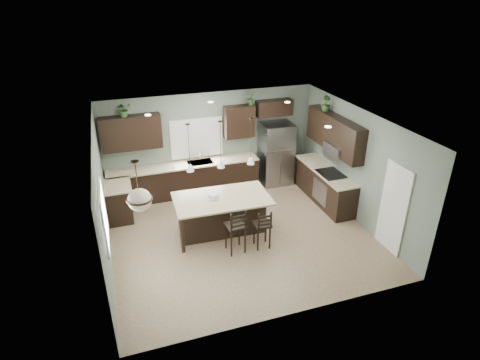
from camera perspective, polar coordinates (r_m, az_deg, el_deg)
name	(u,v)px	position (r m, az deg, el deg)	size (l,w,h in m)	color
ground	(241,234)	(9.73, 0.19, -7.70)	(6.00, 6.00, 0.00)	#9E8466
pantry_door	(393,208)	(9.36, 20.98, -3.80)	(0.04, 0.82, 2.04)	white
window_back	(197,138)	(11.30, -6.20, 5.97)	(1.35, 0.02, 1.00)	white
window_left	(103,216)	(7.88, -18.91, -4.82)	(0.02, 1.10, 1.00)	white
left_return_cabs	(119,202)	(10.60, -16.85, -3.06)	(0.60, 0.90, 0.90)	black
left_return_countertop	(117,186)	(10.38, -17.07, -0.78)	(0.66, 0.96, 0.04)	beige
back_lower_cabs	(185,180)	(11.40, -7.82, 0.03)	(4.20, 0.60, 0.90)	black
back_countertop	(184,165)	(11.18, -7.94, 2.15)	(4.20, 0.66, 0.04)	beige
sink_inset	(200,162)	(11.25, -5.70, 2.52)	(0.70, 0.45, 0.01)	gray
faucet	(200,158)	(11.17, -5.70, 3.15)	(0.02, 0.02, 0.28)	silver
back_upper_left	(131,133)	(10.82, -15.23, 6.50)	(1.55, 0.34, 0.90)	black
back_upper_right	(239,122)	(11.33, -0.13, 8.31)	(0.85, 0.34, 0.90)	black
fridge_header	(274,108)	(11.60, 4.87, 10.19)	(1.05, 0.34, 0.45)	black
right_lower_cabs	(325,186)	(11.20, 11.93, -0.81)	(0.60, 2.35, 0.90)	black
right_countertop	(326,170)	(10.99, 12.07, 1.36)	(0.66, 2.35, 0.04)	beige
cooktop	(331,174)	(10.77, 12.79, 0.90)	(0.58, 0.75, 0.02)	black
wall_oven_front	(319,192)	(10.85, 11.24, -1.66)	(0.01, 0.72, 0.60)	gray
right_upper_cabs	(334,133)	(10.69, 13.28, 6.49)	(0.34, 2.35, 0.90)	black
microwave	(337,152)	(10.58, 13.58, 3.94)	(0.40, 0.75, 0.40)	gray
refrigerator	(276,154)	(11.84, 5.14, 3.73)	(0.90, 0.74, 1.85)	gray
kitchen_island	(222,215)	(9.60, -2.55, -4.97)	(2.24, 1.27, 0.92)	black
serving_dish	(213,196)	(9.30, -3.81, -2.33)	(0.24, 0.24, 0.14)	silver
bar_stool_center	(235,230)	(8.88, -0.67, -7.14)	(0.41, 0.41, 1.10)	black
bar_stool_right	(262,228)	(9.07, 3.17, -6.86)	(0.36, 0.36, 0.97)	black
pendant_left	(189,148)	(8.69, -7.27, 4.53)	(0.17, 0.17, 1.10)	silver
pendant_center	(221,145)	(8.81, -2.78, 5.03)	(0.17, 0.17, 1.10)	white
pendant_right	(251,141)	(8.99, 1.57, 5.50)	(0.17, 0.17, 1.10)	white
chandelier	(138,186)	(7.04, -14.33, -0.84)	(0.45, 0.45, 0.96)	#EFE8C4
plant_back_left	(124,109)	(10.60, -16.23, 9.66)	(0.35, 0.31, 0.39)	#285123
plant_back_right	(251,98)	(11.23, 1.63, 11.56)	(0.21, 0.17, 0.39)	#2E5826
plant_right_wall	(326,104)	(10.89, 12.15, 10.59)	(0.23, 0.23, 0.41)	#2B5425
room_shell	(241,170)	(8.90, 0.20, 1.43)	(6.00, 6.00, 6.00)	slate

